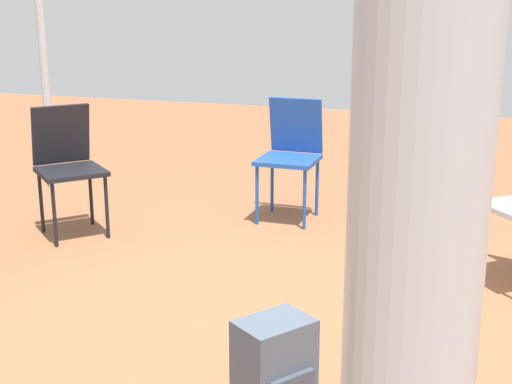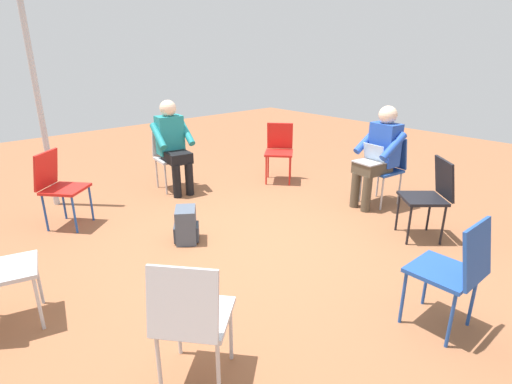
{
  "view_description": "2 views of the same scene",
  "coord_description": "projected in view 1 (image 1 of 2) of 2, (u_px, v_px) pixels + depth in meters",
  "views": [
    {
      "loc": [
        -1.16,
        2.86,
        1.53
      ],
      "look_at": [
        -0.09,
        -0.38,
        0.6
      ],
      "focal_mm": 50.0,
      "sensor_mm": 36.0,
      "label": 1
    },
    {
      "loc": [
        -2.42,
        -2.73,
        1.89
      ],
      "look_at": [
        -0.05,
        -0.1,
        0.6
      ],
      "focal_mm": 28.0,
      "sensor_mm": 36.0,
      "label": 2
    }
  ],
  "objects": [
    {
      "name": "tent_pole_far",
      "position": [
        413.0,
        277.0,
        0.36
      ],
      "size": [
        0.07,
        0.07,
        2.79
      ],
      "primitive_type": "cylinder",
      "color": "#B2B2B7",
      "rests_on": "ground"
    },
    {
      "name": "backpack_near_laptop_user",
      "position": [
        274.0,
        369.0,
        2.73
      ],
      "size": [
        0.33,
        0.34,
        0.36
      ],
      "rotation": [
        0.0,
        0.0,
        4.09
      ],
      "color": "#475160",
      "rests_on": "ground"
    },
    {
      "name": "ground_plane",
      "position": [
        213.0,
        332.0,
        3.38
      ],
      "size": [
        14.0,
        14.0,
        0.0
      ],
      "primitive_type": "plane",
      "color": "brown"
    },
    {
      "name": "tent_pole_near",
      "position": [
        43.0,
        51.0,
        5.65
      ],
      "size": [
        0.07,
        0.07,
        2.24
      ],
      "primitive_type": "cylinder",
      "color": "#B2B2B7",
      "rests_on": "ground"
    },
    {
      "name": "chair_southeast",
      "position": [
        67.0,
        160.0,
        4.68
      ],
      "size": [
        0.59,
        0.58,
        0.85
      ],
      "rotation": [
        0.0,
        0.0,
        0.84
      ],
      "color": "black",
      "rests_on": "ground"
    },
    {
      "name": "chair_south",
      "position": [
        291.0,
        150.0,
        5.01
      ],
      "size": [
        0.41,
        0.44,
        0.85
      ],
      "rotation": [
        0.0,
        0.0,
        -0.01
      ],
      "color": "#1E4799",
      "rests_on": "ground"
    }
  ]
}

